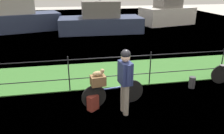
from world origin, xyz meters
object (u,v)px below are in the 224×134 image
(bicycle_main, at_px, (113,93))
(wooden_crate, at_px, (98,81))
(moored_boat_far, at_px, (167,13))
(cyclist_person, at_px, (125,76))
(backpack_on_paving, at_px, (93,103))
(mooring_bollard, at_px, (192,82))
(moored_boat_near, at_px, (101,21))
(moored_boat_mid, at_px, (15,17))
(terrier_dog, at_px, (99,73))

(bicycle_main, relative_size, wooden_crate, 4.57)
(moored_boat_far, bearing_deg, wooden_crate, -120.95)
(cyclist_person, relative_size, backpack_on_paving, 4.21)
(wooden_crate, relative_size, backpack_on_paving, 0.94)
(bicycle_main, relative_size, backpack_on_paving, 4.29)
(wooden_crate, relative_size, mooring_bollard, 1.01)
(moored_boat_near, relative_size, moored_boat_far, 1.21)
(bicycle_main, height_order, moored_boat_mid, moored_boat_mid)
(bicycle_main, xyz_separation_m, terrier_dog, (-0.37, -0.05, 0.64))
(mooring_bollard, relative_size, moored_boat_near, 0.07)
(mooring_bollard, relative_size, moored_boat_mid, 0.06)
(moored_boat_far, bearing_deg, bicycle_main, -119.66)
(cyclist_person, bearing_deg, backpack_on_paving, 159.66)
(wooden_crate, relative_size, terrier_dog, 1.17)
(wooden_crate, bearing_deg, bicycle_main, 7.15)
(mooring_bollard, xyz_separation_m, moored_boat_far, (4.16, 11.41, 0.73))
(terrier_dog, bearing_deg, backpack_on_paving, -153.11)
(cyclist_person, relative_size, mooring_bollard, 4.52)
(terrier_dog, bearing_deg, mooring_bollard, 11.61)
(backpack_on_paving, bearing_deg, moored_boat_far, 20.20)
(terrier_dog, distance_m, mooring_bollard, 3.20)
(cyclist_person, bearing_deg, mooring_bollard, 22.32)
(backpack_on_paving, distance_m, moored_boat_mid, 12.16)
(bicycle_main, bearing_deg, wooden_crate, -172.85)
(mooring_bollard, distance_m, moored_boat_mid, 13.02)
(mooring_bollard, xyz_separation_m, moored_boat_near, (-1.65, 9.21, 0.58))
(cyclist_person, bearing_deg, moored_boat_mid, 113.18)
(moored_boat_near, xyz_separation_m, moored_boat_far, (5.81, 2.20, 0.16))
(bicycle_main, distance_m, moored_boat_near, 9.85)
(mooring_bollard, xyz_separation_m, moored_boat_mid, (-7.44, 10.66, 0.79))
(bicycle_main, distance_m, backpack_on_paving, 0.59)
(wooden_crate, relative_size, moored_boat_mid, 0.06)
(moored_boat_near, bearing_deg, moored_boat_far, 20.72)
(bicycle_main, bearing_deg, moored_boat_far, 60.34)
(moored_boat_mid, height_order, moored_boat_far, moored_boat_mid)
(terrier_dog, xyz_separation_m, backpack_on_paving, (-0.18, -0.09, -0.79))
(mooring_bollard, bearing_deg, cyclist_person, -157.68)
(moored_boat_mid, bearing_deg, wooden_crate, -68.80)
(wooden_crate, distance_m, backpack_on_paving, 0.61)
(backpack_on_paving, xyz_separation_m, moored_boat_far, (7.38, 12.13, 0.72))
(terrier_dog, bearing_deg, bicycle_main, 7.15)
(wooden_crate, distance_m, moored_boat_far, 14.04)
(wooden_crate, distance_m, cyclist_person, 0.76)
(moored_boat_mid, bearing_deg, moored_boat_far, 3.70)
(terrier_dog, xyz_separation_m, mooring_bollard, (3.03, 0.62, -0.80))
(backpack_on_paving, bearing_deg, cyclist_person, -58.84)
(backpack_on_paving, height_order, moored_boat_mid, moored_boat_mid)
(terrier_dog, bearing_deg, cyclist_person, -32.62)
(moored_boat_far, bearing_deg, terrier_dog, -120.87)
(bicycle_main, relative_size, moored_boat_near, 0.31)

